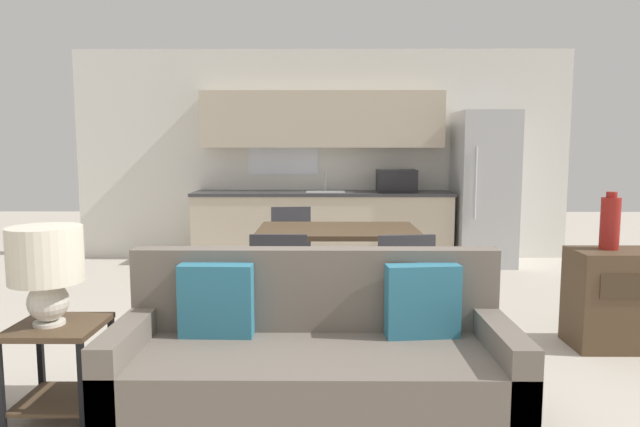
{
  "coord_description": "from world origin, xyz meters",
  "views": [
    {
      "loc": [
        0.02,
        -2.84,
        1.46
      ],
      "look_at": [
        -0.01,
        1.5,
        0.95
      ],
      "focal_mm": 32.0,
      "sensor_mm": 36.0,
      "label": 1
    }
  ],
  "objects_px": {
    "dining_table": "(338,237)",
    "couch": "(314,358)",
    "vase": "(610,223)",
    "dining_chair_far_left": "(292,246)",
    "dining_chair_near_left": "(280,284)",
    "refrigerator": "(484,189)",
    "table_lamp": "(46,264)",
    "side_table": "(59,356)",
    "dining_chair_near_right": "(401,285)",
    "credenza": "(639,299)"
  },
  "relations": [
    {
      "from": "refrigerator",
      "to": "dining_table",
      "type": "distance_m",
      "value": 2.96
    },
    {
      "from": "vase",
      "to": "dining_chair_far_left",
      "type": "height_order",
      "value": "vase"
    },
    {
      "from": "vase",
      "to": "dining_chair_far_left",
      "type": "xyz_separation_m",
      "value": [
        -2.39,
        1.48,
        -0.43
      ]
    },
    {
      "from": "dining_table",
      "to": "dining_chair_far_left",
      "type": "xyz_separation_m",
      "value": [
        -0.44,
        0.82,
        -0.22
      ]
    },
    {
      "from": "credenza",
      "to": "dining_table",
      "type": "bearing_deg",
      "value": 162.04
    },
    {
      "from": "table_lamp",
      "to": "dining_chair_far_left",
      "type": "distance_m",
      "value": 2.94
    },
    {
      "from": "dining_table",
      "to": "vase",
      "type": "bearing_deg",
      "value": -18.52
    },
    {
      "from": "dining_chair_near_right",
      "to": "side_table",
      "type": "bearing_deg",
      "value": 21.46
    },
    {
      "from": "dining_chair_near_right",
      "to": "dining_chair_far_left",
      "type": "distance_m",
      "value": 1.82
    },
    {
      "from": "credenza",
      "to": "dining_chair_far_left",
      "type": "relative_size",
      "value": 1.13
    },
    {
      "from": "side_table",
      "to": "dining_chair_near_left",
      "type": "bearing_deg",
      "value": 45.17
    },
    {
      "from": "couch",
      "to": "dining_table",
      "type": "bearing_deg",
      "value": 84.9
    },
    {
      "from": "side_table",
      "to": "credenza",
      "type": "height_order",
      "value": "credenza"
    },
    {
      "from": "dining_chair_near_right",
      "to": "credenza",
      "type": "bearing_deg",
      "value": 175.05
    },
    {
      "from": "side_table",
      "to": "dining_chair_far_left",
      "type": "height_order",
      "value": "dining_chair_far_left"
    },
    {
      "from": "refrigerator",
      "to": "dining_chair_near_right",
      "type": "relative_size",
      "value": 2.2
    },
    {
      "from": "dining_table",
      "to": "dining_chair_near_left",
      "type": "distance_m",
      "value": 0.9
    },
    {
      "from": "dining_table",
      "to": "dining_chair_near_left",
      "type": "xyz_separation_m",
      "value": [
        -0.43,
        -0.75,
        -0.22
      ]
    },
    {
      "from": "dining_table",
      "to": "couch",
      "type": "relative_size",
      "value": 0.65
    },
    {
      "from": "couch",
      "to": "dining_chair_near_left",
      "type": "bearing_deg",
      "value": 103.64
    },
    {
      "from": "dining_chair_near_left",
      "to": "refrigerator",
      "type": "bearing_deg",
      "value": -126.68
    },
    {
      "from": "credenza",
      "to": "dining_chair_near_right",
      "type": "relative_size",
      "value": 1.13
    },
    {
      "from": "refrigerator",
      "to": "dining_chair_near_right",
      "type": "distance_m",
      "value": 3.41
    },
    {
      "from": "refrigerator",
      "to": "vase",
      "type": "relative_size",
      "value": 4.52
    },
    {
      "from": "dining_table",
      "to": "side_table",
      "type": "xyz_separation_m",
      "value": [
        -1.52,
        -1.85,
        -0.35
      ]
    },
    {
      "from": "dining_table",
      "to": "dining_chair_near_right",
      "type": "bearing_deg",
      "value": -60.61
    },
    {
      "from": "dining_table",
      "to": "credenza",
      "type": "distance_m",
      "value": 2.31
    },
    {
      "from": "vase",
      "to": "table_lamp",
      "type": "bearing_deg",
      "value": -161.03
    },
    {
      "from": "table_lamp",
      "to": "credenza",
      "type": "distance_m",
      "value": 3.94
    },
    {
      "from": "side_table",
      "to": "table_lamp",
      "type": "xyz_separation_m",
      "value": [
        -0.04,
        -0.01,
        0.5
      ]
    },
    {
      "from": "vase",
      "to": "dining_chair_near_right",
      "type": "xyz_separation_m",
      "value": [
        -1.52,
        -0.12,
        -0.43
      ]
    },
    {
      "from": "dining_chair_far_left",
      "to": "dining_table",
      "type": "bearing_deg",
      "value": -68.08
    },
    {
      "from": "dining_chair_near_left",
      "to": "couch",
      "type": "bearing_deg",
      "value": 103.94
    },
    {
      "from": "dining_chair_far_left",
      "to": "dining_chair_near_left",
      "type": "bearing_deg",
      "value": -95.74
    },
    {
      "from": "vase",
      "to": "dining_chair_near_right",
      "type": "relative_size",
      "value": 0.49
    },
    {
      "from": "dining_chair_near_left",
      "to": "vase",
      "type": "bearing_deg",
      "value": -177.35
    },
    {
      "from": "vase",
      "to": "dining_chair_far_left",
      "type": "relative_size",
      "value": 0.49
    },
    {
      "from": "credenza",
      "to": "refrigerator",
      "type": "bearing_deg",
      "value": 95.9
    },
    {
      "from": "couch",
      "to": "dining_chair_near_right",
      "type": "xyz_separation_m",
      "value": [
        0.6,
        1.07,
        0.14
      ]
    },
    {
      "from": "refrigerator",
      "to": "table_lamp",
      "type": "distance_m",
      "value": 5.38
    },
    {
      "from": "dining_table",
      "to": "dining_chair_far_left",
      "type": "relative_size",
      "value": 1.56
    },
    {
      "from": "dining_table",
      "to": "couch",
      "type": "xyz_separation_m",
      "value": [
        -0.16,
        -1.84,
        -0.36
      ]
    },
    {
      "from": "dining_table",
      "to": "side_table",
      "type": "height_order",
      "value": "dining_table"
    },
    {
      "from": "credenza",
      "to": "dining_chair_near_left",
      "type": "bearing_deg",
      "value": -178.92
    },
    {
      "from": "refrigerator",
      "to": "dining_table",
      "type": "height_order",
      "value": "refrigerator"
    },
    {
      "from": "side_table",
      "to": "credenza",
      "type": "relative_size",
      "value": 0.55
    },
    {
      "from": "vase",
      "to": "couch",
      "type": "bearing_deg",
      "value": -150.79
    },
    {
      "from": "refrigerator",
      "to": "vase",
      "type": "distance_m",
      "value": 2.95
    },
    {
      "from": "vase",
      "to": "dining_chair_far_left",
      "type": "bearing_deg",
      "value": 148.3
    },
    {
      "from": "table_lamp",
      "to": "dining_chair_near_left",
      "type": "bearing_deg",
      "value": 44.54
    }
  ]
}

